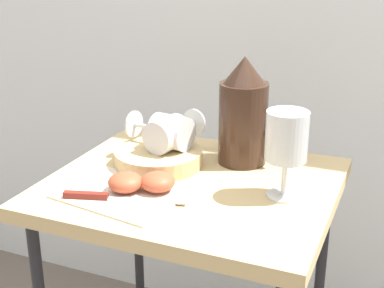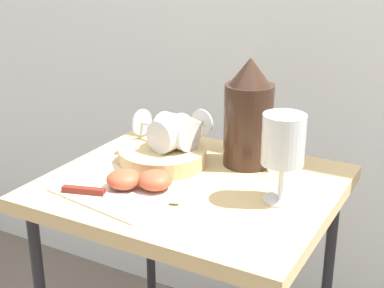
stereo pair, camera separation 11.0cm
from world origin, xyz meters
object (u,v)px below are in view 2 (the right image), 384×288
at_px(basket_tray, 163,156).
at_px(apple_half_left, 124,179).
at_px(knife, 103,193).
at_px(pitcher, 249,123).
at_px(table, 192,210).
at_px(wine_glass_tipped_near, 174,131).
at_px(wine_glass_upright, 284,144).
at_px(wine_glass_tipped_far, 173,133).
at_px(apple_half_right, 155,180).

bearing_deg(basket_tray, apple_half_left, -88.90).
bearing_deg(knife, pitcher, 58.32).
xyz_separation_m(table, wine_glass_tipped_near, (-0.08, 0.07, 0.14)).
xyz_separation_m(table, basket_tray, (-0.10, 0.05, 0.08)).
height_order(wine_glass_upright, knife, wine_glass_upright).
relative_size(basket_tray, knife, 0.84).
bearing_deg(basket_tray, wine_glass_tipped_far, 37.22).
bearing_deg(table, knife, -127.57).
bearing_deg(pitcher, wine_glass_upright, -46.87).
bearing_deg(wine_glass_tipped_far, table, -37.73).
relative_size(basket_tray, apple_half_right, 2.82).
xyz_separation_m(table, apple_half_left, (-0.10, -0.10, 0.09)).
relative_size(table, apple_half_left, 10.04).
distance_m(basket_tray, wine_glass_tipped_far, 0.06).
relative_size(wine_glass_tipped_near, apple_half_left, 2.27).
distance_m(apple_half_left, apple_half_right, 0.06).
bearing_deg(basket_tray, wine_glass_upright, -9.17).
bearing_deg(wine_glass_tipped_far, basket_tray, -142.78).
height_order(table, knife, knife).
bearing_deg(table, pitcher, 65.57).
xyz_separation_m(basket_tray, wine_glass_upright, (0.29, -0.05, 0.10)).
distance_m(pitcher, apple_half_right, 0.25).
distance_m(wine_glass_upright, wine_glass_tipped_near, 0.28).
distance_m(table, pitcher, 0.22).
distance_m(basket_tray, pitcher, 0.20).
distance_m(wine_glass_upright, wine_glass_tipped_far, 0.28).
height_order(wine_glass_upright, wine_glass_tipped_far, wine_glass_upright).
height_order(pitcher, wine_glass_upright, pitcher).
relative_size(wine_glass_upright, apple_half_right, 2.52).
distance_m(wine_glass_tipped_far, apple_half_left, 0.17).
bearing_deg(apple_half_left, knife, -109.85).
xyz_separation_m(wine_glass_tipped_near, knife, (-0.03, -0.22, -0.06)).
bearing_deg(knife, wine_glass_upright, 26.47).
bearing_deg(table, apple_half_left, -133.67).
bearing_deg(apple_half_right, knife, -135.38).
bearing_deg(basket_tray, apple_half_right, -64.60).
relative_size(basket_tray, apple_half_left, 2.82).
height_order(basket_tray, wine_glass_tipped_near, wine_glass_tipped_near).
bearing_deg(apple_half_right, pitcher, 64.21).
bearing_deg(knife, apple_half_left, 70.15).
xyz_separation_m(wine_glass_tipped_far, apple_half_left, (-0.02, -0.16, -0.05)).
relative_size(basket_tray, wine_glass_upright, 1.12).
bearing_deg(wine_glass_upright, wine_glass_tipped_near, 165.76).
height_order(wine_glass_tipped_near, apple_half_left, wine_glass_tipped_near).
height_order(table, wine_glass_upright, wine_glass_upright).
xyz_separation_m(wine_glass_upright, wine_glass_tipped_far, (-0.27, 0.06, -0.04)).
bearing_deg(apple_half_right, basket_tray, 115.40).
bearing_deg(apple_half_left, wine_glass_upright, 20.08).
height_order(apple_half_right, knife, apple_half_right).
xyz_separation_m(wine_glass_tipped_far, apple_half_right, (0.04, -0.14, -0.05)).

